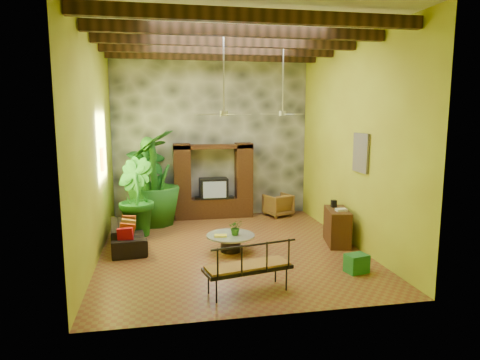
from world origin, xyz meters
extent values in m
plane|color=brown|center=(0.00, 0.00, 0.00)|extent=(7.00, 7.00, 0.00)
cube|color=silver|center=(0.00, 0.00, 5.00)|extent=(6.00, 7.00, 0.02)
cube|color=#A09A24|center=(0.00, 3.50, 2.50)|extent=(6.00, 0.02, 5.00)
cube|color=#A09A24|center=(-3.00, 0.00, 2.50)|extent=(0.02, 7.00, 5.00)
cube|color=#A09A24|center=(3.00, 0.00, 2.50)|extent=(0.02, 7.00, 5.00)
cube|color=#3B3E43|center=(0.00, 3.44, 2.50)|extent=(5.98, 0.10, 4.98)
cube|color=#371F11|center=(0.00, -2.60, 4.78)|extent=(5.95, 0.16, 0.22)
cube|color=#371F11|center=(0.00, -1.30, 4.78)|extent=(5.95, 0.16, 0.22)
cube|color=#371F11|center=(0.00, 0.00, 4.78)|extent=(5.95, 0.16, 0.22)
cube|color=#371F11|center=(0.00, 1.30, 4.78)|extent=(5.95, 0.16, 0.22)
cube|color=#371F11|center=(0.00, 2.60, 4.78)|extent=(5.95, 0.16, 0.22)
cube|color=#32180E|center=(0.00, 3.14, 0.30)|extent=(2.40, 0.50, 0.60)
cube|color=#32180E|center=(-0.95, 3.14, 1.30)|extent=(0.50, 0.48, 2.00)
cube|color=#32180E|center=(0.95, 3.14, 1.30)|extent=(0.50, 0.48, 2.00)
cube|color=#32180E|center=(0.00, 3.14, 2.20)|extent=(2.40, 0.48, 0.12)
cube|color=black|center=(0.00, 3.12, 0.92)|extent=(0.85, 0.52, 0.62)
cube|color=#8C99A8|center=(0.00, 2.85, 0.92)|extent=(0.70, 0.02, 0.50)
cylinder|color=#ADADB2|center=(-0.20, -0.40, 4.10)|extent=(0.04, 0.04, 1.80)
cylinder|color=#ADADB2|center=(-0.20, -0.40, 3.20)|extent=(0.18, 0.18, 0.12)
cube|color=#ADADB2|center=(0.15, -0.31, 3.18)|extent=(0.58, 0.26, 0.01)
cube|color=#ADADB2|center=(-0.29, -0.05, 3.18)|extent=(0.26, 0.58, 0.01)
cube|color=#ADADB2|center=(-0.55, -0.49, 3.18)|extent=(0.58, 0.26, 0.01)
cube|color=#ADADB2|center=(-0.11, -0.75, 3.18)|extent=(0.26, 0.58, 0.01)
cylinder|color=#ADADB2|center=(1.60, 1.20, 4.10)|extent=(0.04, 0.04, 1.80)
cylinder|color=#ADADB2|center=(1.60, 1.20, 3.20)|extent=(0.18, 0.18, 0.12)
cube|color=#ADADB2|center=(1.95, 1.29, 3.18)|extent=(0.58, 0.26, 0.01)
cube|color=#ADADB2|center=(1.51, 1.55, 3.18)|extent=(0.26, 0.58, 0.01)
cube|color=#ADADB2|center=(1.25, 1.11, 3.18)|extent=(0.58, 0.26, 0.01)
cube|color=#ADADB2|center=(1.69, 0.85, 3.18)|extent=(0.26, 0.58, 0.01)
cube|color=gold|center=(-2.96, 1.00, 2.10)|extent=(0.06, 0.32, 0.55)
cube|color=#2B5F9F|center=(2.96, -0.60, 2.30)|extent=(0.06, 0.70, 0.90)
imported|color=black|center=(-2.41, 0.62, 0.29)|extent=(0.98, 2.08, 0.59)
imported|color=olive|center=(2.02, 2.98, 0.35)|extent=(0.96, 0.97, 0.69)
imported|color=#1A6320|center=(-1.94, 3.15, 1.17)|extent=(1.47, 1.26, 2.34)
imported|color=#1A631D|center=(-2.28, 1.61, 1.03)|extent=(1.34, 1.43, 2.06)
imported|color=#206019|center=(-1.80, 2.62, 1.37)|extent=(1.87, 1.87, 2.74)
cylinder|color=black|center=(-0.03, -0.21, 0.18)|extent=(0.48, 0.48, 0.36)
cylinder|color=#AEB9B4|center=(-0.03, -0.21, 0.38)|extent=(1.13, 1.13, 0.04)
imported|color=#2D671B|center=(0.09, -0.24, 0.58)|extent=(0.34, 0.30, 0.36)
cube|color=yellow|center=(-0.28, -0.29, 0.42)|extent=(0.31, 0.24, 0.03)
cube|color=black|center=(-0.11, -2.54, 0.45)|extent=(1.67, 0.86, 0.06)
cube|color=#A46F34|center=(-0.11, -2.54, 0.49)|extent=(1.58, 0.79, 0.06)
cube|color=black|center=(-0.11, -2.82, 0.72)|extent=(1.57, 0.38, 0.54)
cube|color=#362311|center=(2.65, -0.13, 0.44)|extent=(0.71, 1.17, 0.87)
cube|color=#217D42|center=(2.27, -2.01, 0.19)|extent=(0.49, 0.41, 0.38)
camera|label=1|loc=(-1.62, -9.73, 3.22)|focal=32.00mm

